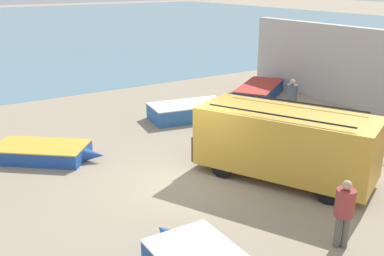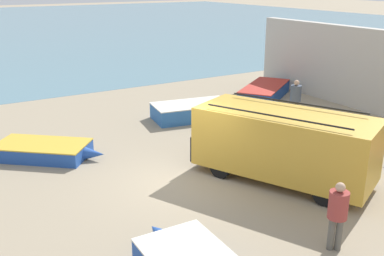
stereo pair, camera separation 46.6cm
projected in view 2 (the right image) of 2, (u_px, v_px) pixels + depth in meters
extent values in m
plane|color=gray|center=(185.00, 181.00, 13.59)|extent=(200.00, 200.00, 0.00)
cube|color=gold|center=(284.00, 143.00, 13.32)|extent=(4.12, 5.62, 1.82)
cube|color=black|center=(207.00, 141.00, 14.88)|extent=(1.78, 0.91, 0.82)
cube|color=#1E232D|center=(210.00, 111.00, 14.50)|extent=(1.69, 0.84, 0.58)
cylinder|color=black|center=(221.00, 167.00, 13.72)|extent=(0.48, 0.69, 0.66)
cylinder|color=black|center=(248.00, 149.00, 15.16)|extent=(0.48, 0.69, 0.66)
cylinder|color=black|center=(325.00, 194.00, 12.02)|extent=(0.48, 0.69, 0.66)
cylinder|color=black|center=(345.00, 171.00, 13.46)|extent=(0.48, 0.69, 0.66)
cylinder|color=black|center=(275.00, 116.00, 12.35)|extent=(1.87, 3.90, 0.05)
cylinder|color=black|center=(297.00, 103.00, 13.63)|extent=(1.87, 3.90, 0.05)
cube|color=#234CA3|center=(42.00, 151.00, 15.32)|extent=(3.36, 3.18, 0.46)
cone|color=#234CA3|center=(95.00, 154.00, 15.04)|extent=(0.80, 0.77, 0.44)
cube|color=gold|center=(42.00, 146.00, 15.26)|extent=(1.09, 1.24, 0.05)
cube|color=gold|center=(41.00, 144.00, 15.24)|extent=(3.40, 3.21, 0.04)
cube|color=navy|center=(265.00, 92.00, 22.88)|extent=(4.14, 3.57, 0.61)
cone|color=navy|center=(276.00, 83.00, 24.93)|extent=(1.03, 0.96, 0.58)
cube|color=#B22D23|center=(265.00, 87.00, 22.80)|extent=(1.03, 1.37, 0.05)
cube|color=#B22D23|center=(265.00, 86.00, 22.78)|extent=(4.18, 3.61, 0.04)
cone|color=#234CA3|center=(158.00, 233.00, 10.30)|extent=(0.52, 0.73, 0.50)
cube|color=#2D66AD|center=(192.00, 111.00, 19.50)|extent=(3.54, 2.22, 0.64)
cone|color=#2D66AD|center=(233.00, 107.00, 20.19)|extent=(0.82, 0.72, 0.61)
cube|color=silver|center=(192.00, 106.00, 19.41)|extent=(0.46, 1.56, 0.05)
cube|color=silver|center=(192.00, 104.00, 19.39)|extent=(3.57, 2.24, 0.04)
cylinder|color=#5B564C|center=(297.00, 111.00, 19.22)|extent=(0.16, 0.16, 0.85)
cylinder|color=#5B564C|center=(292.00, 110.00, 19.30)|extent=(0.16, 0.16, 0.85)
cylinder|color=#424C5B|center=(296.00, 93.00, 19.01)|extent=(0.46, 0.46, 0.67)
sphere|color=tan|center=(297.00, 83.00, 18.87)|extent=(0.23, 0.23, 0.23)
cylinder|color=#5B564C|center=(339.00, 234.00, 10.02)|extent=(0.15, 0.15, 0.80)
cylinder|color=#5B564C|center=(331.00, 233.00, 10.04)|extent=(0.15, 0.15, 0.80)
cylinder|color=#993833|center=(338.00, 205.00, 9.80)|extent=(0.43, 0.43, 0.64)
sphere|color=tan|center=(340.00, 187.00, 9.66)|extent=(0.22, 0.22, 0.22)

